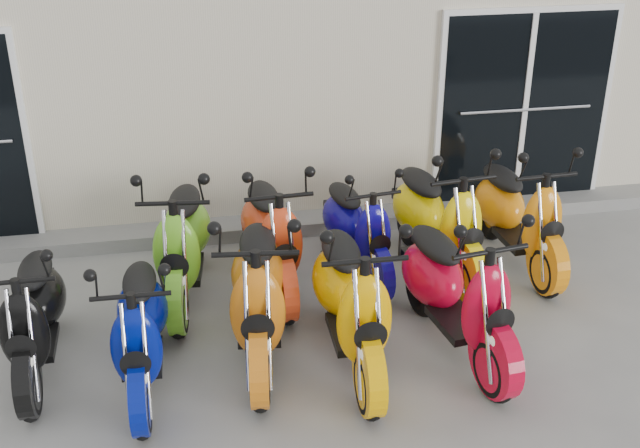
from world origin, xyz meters
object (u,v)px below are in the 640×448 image
(scooter_back_green, at_px, (181,227))
(scooter_back_red, at_px, (271,221))
(scooter_front_blue, at_px, (138,314))
(scooter_back_yellow, at_px, (439,206))
(scooter_front_red, at_px, (458,276))
(scooter_front_orange_a, at_px, (258,277))
(scooter_front_black, at_px, (31,301))
(scooter_front_orange_b, at_px, (351,284))
(scooter_back_blue, at_px, (357,216))
(scooter_back_extra, at_px, (520,201))

(scooter_back_green, distance_m, scooter_back_red, 0.83)
(scooter_front_blue, xyz_separation_m, scooter_back_yellow, (2.81, 1.29, 0.08))
(scooter_back_green, bearing_deg, scooter_front_red, -24.45)
(scooter_back_yellow, bearing_deg, scooter_front_orange_a, -157.28)
(scooter_front_red, distance_m, scooter_back_red, 1.90)
(scooter_front_black, height_order, scooter_front_orange_a, scooter_front_orange_a)
(scooter_front_orange_b, relative_size, scooter_back_red, 1.05)
(scooter_front_blue, relative_size, scooter_front_red, 0.90)
(scooter_front_orange_b, bearing_deg, scooter_back_blue, 76.04)
(scooter_front_orange_b, relative_size, scooter_back_blue, 1.18)
(scooter_front_red, bearing_deg, scooter_front_orange_b, 171.69)
(scooter_front_blue, distance_m, scooter_back_blue, 2.50)
(scooter_front_blue, distance_m, scooter_back_extra, 3.90)
(scooter_front_blue, relative_size, scooter_back_green, 0.90)
(scooter_back_yellow, height_order, scooter_back_extra, scooter_back_yellow)
(scooter_front_black, xyz_separation_m, scooter_back_green, (1.20, 0.96, 0.07))
(scooter_back_extra, bearing_deg, scooter_front_orange_a, -160.88)
(scooter_front_orange_a, xyz_separation_m, scooter_back_extra, (2.72, 1.10, -0.04))
(scooter_back_green, bearing_deg, scooter_front_blue, -98.87)
(scooter_back_blue, bearing_deg, scooter_back_extra, -11.41)
(scooter_front_orange_a, distance_m, scooter_back_blue, 1.64)
(scooter_back_red, bearing_deg, scooter_front_red, -47.95)
(scooter_front_orange_a, height_order, scooter_back_blue, scooter_front_orange_a)
(scooter_front_blue, distance_m, scooter_back_yellow, 3.09)
(scooter_back_blue, relative_size, scooter_back_extra, 0.89)
(scooter_back_green, relative_size, scooter_back_blue, 1.15)
(scooter_front_black, bearing_deg, scooter_back_blue, 20.10)
(scooter_front_red, height_order, scooter_back_extra, scooter_front_red)
(scooter_front_orange_a, bearing_deg, scooter_front_red, -2.08)
(scooter_back_yellow, bearing_deg, scooter_front_red, -108.48)
(scooter_front_red, height_order, scooter_back_green, scooter_front_red)
(scooter_back_blue, bearing_deg, scooter_front_black, -166.98)
(scooter_back_blue, relative_size, scooter_back_yellow, 0.85)
(scooter_front_orange_b, distance_m, scooter_front_red, 0.88)
(scooter_back_green, distance_m, scooter_back_blue, 1.68)
(scooter_front_orange_b, xyz_separation_m, scooter_back_extra, (2.00, 1.34, -0.04))
(scooter_front_blue, bearing_deg, scooter_back_green, 75.56)
(scooter_front_black, relative_size, scooter_front_orange_b, 0.88)
(scooter_front_red, relative_size, scooter_back_green, 1.00)
(scooter_front_black, xyz_separation_m, scooter_front_red, (3.37, -0.36, 0.07))
(scooter_front_blue, relative_size, scooter_front_orange_b, 0.88)
(scooter_back_extra, bearing_deg, scooter_front_blue, -162.86)
(scooter_front_orange_a, xyz_separation_m, scooter_front_red, (1.60, -0.25, -0.02))
(scooter_front_blue, height_order, scooter_front_orange_a, scooter_front_orange_a)
(scooter_front_orange_a, xyz_separation_m, scooter_back_blue, (1.10, 1.20, -0.12))
(scooter_front_orange_b, height_order, scooter_back_extra, scooter_front_orange_b)
(scooter_back_green, height_order, scooter_back_red, scooter_back_green)
(scooter_front_black, height_order, scooter_back_extra, scooter_back_extra)
(scooter_front_orange_b, relative_size, scooter_back_yellow, 1.01)
(scooter_front_black, distance_m, scooter_front_blue, 0.90)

